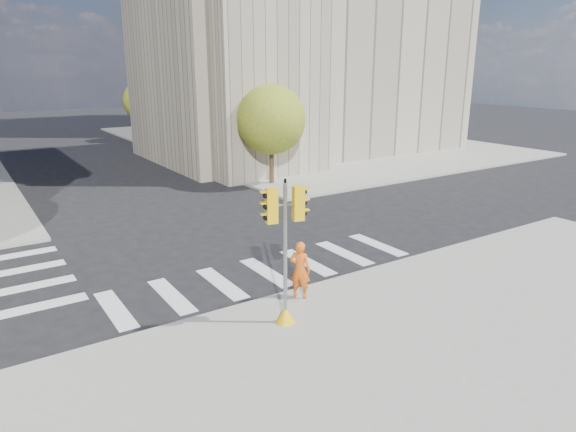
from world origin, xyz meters
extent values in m
plane|color=black|center=(0.00, 0.00, 0.00)|extent=(160.00, 160.00, 0.00)
cube|color=gray|center=(0.00, -11.00, 0.07)|extent=(30.00, 14.00, 0.15)
cube|color=gray|center=(20.00, 26.00, 0.07)|extent=(28.00, 40.00, 0.15)
cube|color=#A19580|center=(17.00, 20.00, 7.00)|extent=(26.00, 14.00, 14.00)
cube|color=#A19580|center=(9.00, 15.00, 7.00)|extent=(8.00, 8.00, 14.00)
cylinder|color=#382616|center=(7.50, 10.00, 1.19)|extent=(0.28, 0.28, 2.38)
sphere|color=#4C6C1F|center=(7.50, 10.00, 4.06)|extent=(4.20, 4.20, 4.20)
cylinder|color=#382616|center=(7.50, 22.00, 1.26)|extent=(0.28, 0.28, 2.52)
sphere|color=#4C6C1F|center=(7.50, 22.00, 4.36)|extent=(4.60, 4.60, 4.60)
cylinder|color=#382616|center=(7.50, 34.00, 1.14)|extent=(0.28, 0.28, 2.27)
sphere|color=#4C6C1F|center=(7.50, 34.00, 3.88)|extent=(4.00, 4.00, 4.00)
cylinder|color=black|center=(8.00, 14.00, 4.15)|extent=(0.12, 0.12, 8.00)
cube|color=black|center=(8.00, 14.00, 8.15)|extent=(0.35, 0.18, 0.22)
cylinder|color=black|center=(8.00, 28.00, 4.15)|extent=(0.12, 0.12, 8.00)
cube|color=black|center=(8.00, 28.00, 8.15)|extent=(0.35, 0.18, 0.22)
cone|color=#F0B60C|center=(-1.72, -5.76, 0.40)|extent=(0.56, 0.56, 0.50)
cylinder|color=gray|center=(-1.72, -5.76, 2.18)|extent=(0.11, 0.11, 4.07)
cylinder|color=black|center=(-1.72, -5.76, 4.27)|extent=(0.07, 0.07, 0.12)
cylinder|color=gray|center=(-1.72, -5.76, 3.62)|extent=(0.89, 0.26, 0.06)
cube|color=#F0B60C|center=(-2.10, -5.68, 3.62)|extent=(0.34, 0.28, 0.95)
cube|color=#F0B60C|center=(-1.35, -5.84, 3.62)|extent=(0.34, 0.28, 0.95)
imported|color=orange|center=(-0.42, -4.60, 1.07)|extent=(0.75, 0.81, 1.85)
camera|label=1|loc=(-8.90, -16.83, 7.16)|focal=32.00mm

